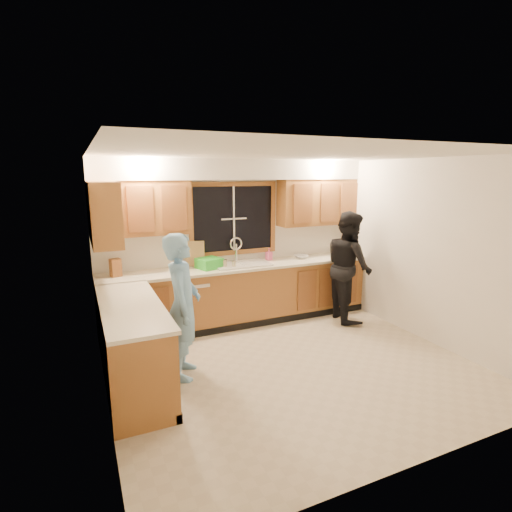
{
  "coord_description": "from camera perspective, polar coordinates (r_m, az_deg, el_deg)",
  "views": [
    {
      "loc": [
        -2.24,
        -3.91,
        2.29
      ],
      "look_at": [
        -0.18,
        0.65,
        1.25
      ],
      "focal_mm": 28.0,
      "sensor_mm": 36.0,
      "label": 1
    }
  ],
  "objects": [
    {
      "name": "base_cabinets_left",
      "position": [
        4.67,
        -17.29,
        -12.21
      ],
      "size": [
        0.6,
        1.9,
        0.88
      ],
      "primitive_type": "cube",
      "color": "#A2652F",
      "rests_on": "ground"
    },
    {
      "name": "knife_block",
      "position": [
        5.72,
        -19.43,
        -1.58
      ],
      "size": [
        0.16,
        0.15,
        0.25
      ],
      "primitive_type": "cube",
      "rotation": [
        0.0,
        0.0,
        0.31
      ],
      "color": "brown",
      "rests_on": "countertop_back"
    },
    {
      "name": "countertop_left",
      "position": [
        4.51,
        -17.45,
        -6.82
      ],
      "size": [
        0.63,
        1.9,
        0.04
      ],
      "primitive_type": "cube",
      "color": "#EFE5C9",
      "rests_on": "base_cabinets_left"
    },
    {
      "name": "bowl",
      "position": [
        6.62,
        6.46,
        -0.09
      ],
      "size": [
        0.23,
        0.23,
        0.05
      ],
      "primitive_type": "imported",
      "rotation": [
        0.0,
        0.0,
        0.04
      ],
      "color": "silver",
      "rests_on": "countertop_back"
    },
    {
      "name": "ceiling",
      "position": [
        4.51,
        5.63,
        14.31
      ],
      "size": [
        4.2,
        4.2,
        0.0
      ],
      "primitive_type": "plane",
      "rotation": [
        3.14,
        0.0,
        0.0
      ],
      "color": "white"
    },
    {
      "name": "dish_crate",
      "position": [
        5.92,
        -6.71,
        -1.03
      ],
      "size": [
        0.4,
        0.39,
        0.15
      ],
      "primitive_type": "cube",
      "rotation": [
        0.0,
        0.0,
        0.31
      ],
      "color": "green",
      "rests_on": "countertop_back"
    },
    {
      "name": "floor",
      "position": [
        5.06,
        5.04,
        -15.28
      ],
      "size": [
        4.2,
        4.2,
        0.0
      ],
      "primitive_type": "plane",
      "color": "beige",
      "rests_on": "ground"
    },
    {
      "name": "base_cabinets_back",
      "position": [
        6.23,
        -2.12,
        -5.59
      ],
      "size": [
        4.2,
        0.6,
        0.88
      ],
      "primitive_type": "cube",
      "color": "#A2652F",
      "rests_on": "ground"
    },
    {
      "name": "sink",
      "position": [
        6.12,
        -2.17,
        -1.78
      ],
      "size": [
        0.86,
        0.52,
        0.57
      ],
      "color": "silver",
      "rests_on": "countertop_back"
    },
    {
      "name": "upper_cabinets_right",
      "position": [
        6.75,
        8.71,
        7.6
      ],
      "size": [
        1.35,
        0.33,
        0.75
      ],
      "primitive_type": "cube",
      "color": "#A2652F",
      "rests_on": "wall_back"
    },
    {
      "name": "soffit",
      "position": [
        6.07,
        -2.72,
        12.24
      ],
      "size": [
        4.2,
        0.35,
        0.3
      ],
      "primitive_type": "cube",
      "color": "silver",
      "rests_on": "wall_back"
    },
    {
      "name": "countertop_back",
      "position": [
        6.1,
        -2.1,
        -1.5
      ],
      "size": [
        4.2,
        0.63,
        0.04
      ],
      "primitive_type": "cube",
      "color": "#EFE5C9",
      "rests_on": "base_cabinets_back"
    },
    {
      "name": "woman",
      "position": [
        6.43,
        13.1,
        -1.42
      ],
      "size": [
        0.83,
        0.97,
        1.73
      ],
      "primitive_type": "imported",
      "rotation": [
        0.0,
        0.0,
        1.35
      ],
      "color": "black",
      "rests_on": "floor"
    },
    {
      "name": "wall_right",
      "position": [
        5.93,
        23.25,
        0.64
      ],
      "size": [
        0.0,
        3.8,
        3.8
      ],
      "primitive_type": "plane",
      "rotation": [
        1.57,
        0.0,
        -1.57
      ],
      "color": "white",
      "rests_on": "ground"
    },
    {
      "name": "stove",
      "position": [
        4.15,
        -16.25,
        -15.12
      ],
      "size": [
        0.58,
        0.75,
        0.9
      ],
      "primitive_type": "cube",
      "color": "white",
      "rests_on": "floor"
    },
    {
      "name": "soap_bottle",
      "position": [
        6.45,
        1.86,
        0.29
      ],
      "size": [
        0.1,
        0.1,
        0.19
      ],
      "primitive_type": "imported",
      "rotation": [
        0.0,
        0.0,
        0.14
      ],
      "color": "pink",
      "rests_on": "countertop_back"
    },
    {
      "name": "man",
      "position": [
        4.58,
        -10.42,
        -7.07
      ],
      "size": [
        0.58,
        0.7,
        1.66
      ],
      "primitive_type": "imported",
      "rotation": [
        0.0,
        0.0,
        1.23
      ],
      "color": "#74ACDC",
      "rests_on": "floor"
    },
    {
      "name": "can_right",
      "position": [
        5.88,
        -3.15,
        -1.25
      ],
      "size": [
        0.07,
        0.07,
        0.11
      ],
      "primitive_type": "cylinder",
      "rotation": [
        0.0,
        0.0,
        -0.22
      ],
      "color": "#C3B996",
      "rests_on": "countertop_back"
    },
    {
      "name": "wall_left",
      "position": [
        4.05,
        -21.56,
        -4.01
      ],
      "size": [
        0.0,
        3.8,
        3.8
      ],
      "primitive_type": "plane",
      "rotation": [
        1.57,
        0.0,
        1.57
      ],
      "color": "white",
      "rests_on": "ground"
    },
    {
      "name": "wall_back",
      "position": [
        6.32,
        -3.21,
        2.19
      ],
      "size": [
        4.2,
        0.0,
        4.2
      ],
      "primitive_type": "plane",
      "rotation": [
        1.57,
        0.0,
        0.0
      ],
      "color": "white",
      "rests_on": "ground"
    },
    {
      "name": "upper_cabinets_left",
      "position": [
        5.73,
        -16.17,
        6.57
      ],
      "size": [
        1.35,
        0.33,
        0.75
      ],
      "primitive_type": "cube",
      "color": "#A2652F",
      "rests_on": "wall_back"
    },
    {
      "name": "upper_cabinets_return",
      "position": [
        5.06,
        -20.87,
        5.66
      ],
      "size": [
        0.33,
        0.9,
        0.75
      ],
      "primitive_type": "cube",
      "color": "#A2652F",
      "rests_on": "wall_left"
    },
    {
      "name": "dishwasher",
      "position": [
        5.98,
        -9.7,
        -6.81
      ],
      "size": [
        0.6,
        0.56,
        0.82
      ],
      "primitive_type": "cube",
      "color": "white",
      "rests_on": "floor"
    },
    {
      "name": "cutting_board",
      "position": [
        6.06,
        -8.71,
        0.33
      ],
      "size": [
        0.3,
        0.17,
        0.38
      ],
      "primitive_type": "cube",
      "rotation": [
        -0.21,
        0.0,
        -0.29
      ],
      "color": "tan",
      "rests_on": "countertop_back"
    },
    {
      "name": "can_left",
      "position": [
        5.9,
        -4.51,
        -1.14
      ],
      "size": [
        0.08,
        0.08,
        0.13
      ],
      "primitive_type": "cylinder",
      "rotation": [
        0.0,
        0.0,
        0.21
      ],
      "color": "#C3B996",
      "rests_on": "countertop_back"
    },
    {
      "name": "window_frame",
      "position": [
        6.26,
        -3.21,
        5.34
      ],
      "size": [
        1.44,
        0.03,
        1.14
      ],
      "color": "black",
      "rests_on": "wall_back"
    }
  ]
}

